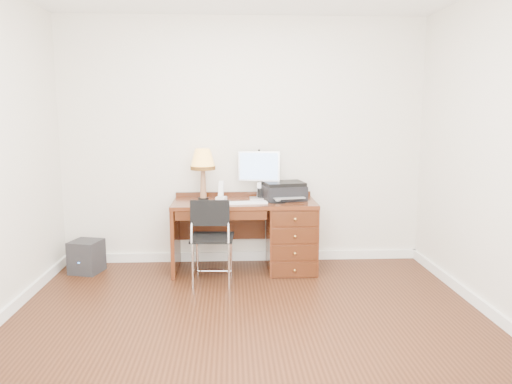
{
  "coord_description": "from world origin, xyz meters",
  "views": [
    {
      "loc": [
        -0.14,
        -3.78,
        1.67
      ],
      "look_at": [
        0.11,
        1.2,
        0.88
      ],
      "focal_mm": 35.0,
      "sensor_mm": 36.0,
      "label": 1
    }
  ],
  "objects": [
    {
      "name": "phone",
      "position": [
        -0.24,
        1.42,
        0.81
      ],
      "size": [
        0.12,
        0.12,
        0.21
      ],
      "rotation": [
        0.0,
        0.0,
        -0.29
      ],
      "color": "white",
      "rests_on": "desk"
    },
    {
      "name": "keyboard",
      "position": [
        0.02,
        1.26,
        0.76
      ],
      "size": [
        0.44,
        0.18,
        0.02
      ],
      "primitive_type": "cube",
      "rotation": [
        0.0,
        0.0,
        0.13
      ],
      "color": "white",
      "rests_on": "desk"
    },
    {
      "name": "desk",
      "position": [
        0.32,
        1.4,
        0.41
      ],
      "size": [
        1.5,
        0.67,
        0.75
      ],
      "color": "#552411",
      "rests_on": "ground"
    },
    {
      "name": "equipment_box",
      "position": [
        -1.67,
        1.4,
        0.17
      ],
      "size": [
        0.36,
        0.36,
        0.34
      ],
      "primitive_type": "cube",
      "rotation": [
        0.0,
        0.0,
        -0.27
      ],
      "color": "black",
      "rests_on": "ground"
    },
    {
      "name": "mouse_pad",
      "position": [
        0.34,
        1.31,
        0.76
      ],
      "size": [
        0.2,
        0.2,
        0.04
      ],
      "color": "black",
      "rests_on": "desk"
    },
    {
      "name": "chair",
      "position": [
        -0.33,
        0.93,
        0.53
      ],
      "size": [
        0.43,
        0.43,
        0.87
      ],
      "rotation": [
        0.0,
        0.0,
        -0.06
      ],
      "color": "black",
      "rests_on": "ground"
    },
    {
      "name": "room_shell",
      "position": [
        0.0,
        0.63,
        0.05
      ],
      "size": [
        4.0,
        4.0,
        4.0
      ],
      "color": "silver",
      "rests_on": "ground"
    },
    {
      "name": "leg_lamp",
      "position": [
        -0.44,
        1.52,
        1.15
      ],
      "size": [
        0.27,
        0.27,
        0.54
      ],
      "color": "black",
      "rests_on": "desk"
    },
    {
      "name": "pen_cup",
      "position": [
        0.19,
        1.58,
        0.8
      ],
      "size": [
        0.09,
        0.09,
        0.11
      ],
      "primitive_type": "cylinder",
      "color": "black",
      "rests_on": "desk"
    },
    {
      "name": "ground",
      "position": [
        0.0,
        0.0,
        0.0
      ],
      "size": [
        4.0,
        4.0,
        0.0
      ],
      "primitive_type": "plane",
      "color": "black",
      "rests_on": "ground"
    },
    {
      "name": "printer",
      "position": [
        0.43,
        1.47,
        0.84
      ],
      "size": [
        0.48,
        0.41,
        0.19
      ],
      "rotation": [
        0.0,
        0.0,
        0.18
      ],
      "color": "black",
      "rests_on": "desk"
    },
    {
      "name": "monitor",
      "position": [
        0.16,
        1.56,
        1.07
      ],
      "size": [
        0.45,
        0.17,
        0.51
      ],
      "rotation": [
        0.0,
        0.0,
        -0.14
      ],
      "color": "silver",
      "rests_on": "desk"
    }
  ]
}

